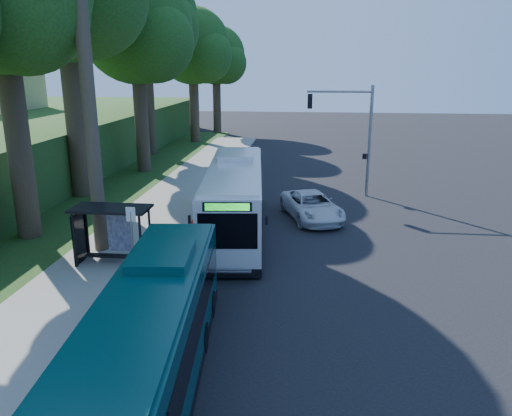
# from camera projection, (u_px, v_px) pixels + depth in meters

# --- Properties ---
(ground) EXTENTS (140.00, 140.00, 0.00)m
(ground) POSITION_uv_depth(u_px,v_px,m) (284.00, 247.00, 23.31)
(ground) COLOR black
(ground) RESTS_ON ground
(sidewalk) EXTENTS (4.50, 70.00, 0.12)m
(sidewalk) POSITION_uv_depth(u_px,v_px,m) (133.00, 240.00, 24.04)
(sidewalk) COLOR gray
(sidewalk) RESTS_ON ground
(red_curb) EXTENTS (0.25, 30.00, 0.13)m
(red_curb) POSITION_uv_depth(u_px,v_px,m) (154.00, 275.00, 19.98)
(red_curb) COLOR maroon
(red_curb) RESTS_ON ground
(grass_verge) EXTENTS (8.00, 70.00, 0.06)m
(grass_verge) POSITION_uv_depth(u_px,v_px,m) (68.00, 208.00, 29.42)
(grass_verge) COLOR #234719
(grass_verge) RESTS_ON ground
(bus_shelter) EXTENTS (3.20, 1.51, 2.55)m
(bus_shelter) POSITION_uv_depth(u_px,v_px,m) (107.00, 223.00, 20.82)
(bus_shelter) COLOR black
(bus_shelter) RESTS_ON ground
(stop_sign_pole) EXTENTS (0.35, 0.06, 3.17)m
(stop_sign_pole) POSITION_uv_depth(u_px,v_px,m) (132.00, 235.00, 18.51)
(stop_sign_pole) COLOR gray
(stop_sign_pole) RESTS_ON ground
(traffic_signal_pole) EXTENTS (4.10, 0.30, 7.00)m
(traffic_signal_pole) POSITION_uv_depth(u_px,v_px,m) (354.00, 127.00, 31.25)
(traffic_signal_pole) COLOR gray
(traffic_signal_pole) RESTS_ON ground
(tree_2) EXTENTS (8.82, 8.40, 15.12)m
(tree_2) POSITION_uv_depth(u_px,v_px,m) (137.00, 33.00, 36.92)
(tree_2) COLOR #382B1E
(tree_2) RESTS_ON ground
(tree_3) EXTENTS (10.08, 9.60, 17.28)m
(tree_3) POSITION_uv_depth(u_px,v_px,m) (145.00, 21.00, 44.35)
(tree_3) COLOR #382B1E
(tree_3) RESTS_ON ground
(tree_4) EXTENTS (8.40, 8.00, 14.14)m
(tree_4) POSITION_uv_depth(u_px,v_px,m) (193.00, 50.00, 52.36)
(tree_4) COLOR #382B1E
(tree_4) RESTS_ON ground
(tree_5) EXTENTS (7.35, 7.00, 12.86)m
(tree_5) POSITION_uv_depth(u_px,v_px,m) (217.00, 58.00, 60.12)
(tree_5) COLOR #382B1E
(tree_5) RESTS_ON ground
(white_bus) EXTENTS (3.90, 12.56, 3.68)m
(white_bus) POSITION_uv_depth(u_px,v_px,m) (235.00, 196.00, 25.16)
(white_bus) COLOR silver
(white_bus) RESTS_ON ground
(teal_bus) EXTENTS (3.26, 10.92, 3.21)m
(teal_bus) POSITION_uv_depth(u_px,v_px,m) (152.00, 336.00, 12.64)
(teal_bus) COLOR #0A3838
(teal_bus) RESTS_ON ground
(pickup) EXTENTS (3.98, 5.76, 1.46)m
(pickup) POSITION_uv_depth(u_px,v_px,m) (312.00, 206.00, 27.36)
(pickup) COLOR silver
(pickup) RESTS_ON ground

